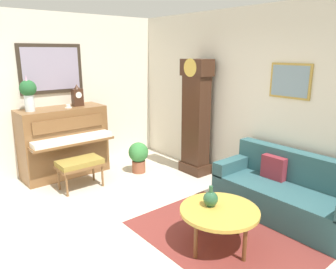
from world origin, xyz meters
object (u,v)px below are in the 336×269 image
mantel_clock (77,96)px  green_jug (211,199)px  couch (288,194)px  piano_bench (80,164)px  coffee_table (219,212)px  grandfather_clock (196,121)px  flower_vase (28,92)px  piano (64,141)px  potted_plant (138,155)px  teacup (68,106)px

mantel_clock → green_jug: bearing=2.4°
couch → piano_bench: bearing=-146.2°
coffee_table → couch: bearing=84.5°
grandfather_clock → flower_vase: 2.79m
mantel_clock → flower_vase: size_ratio=0.66×
piano → mantel_clock: mantel_clock is taller
piano → flower_vase: size_ratio=2.48×
piano → mantel_clock: size_ratio=3.79×
piano → grandfather_clock: (1.40, 1.85, 0.35)m
flower_vase → green_jug: flower_vase is taller
potted_plant → coffee_table: bearing=-13.8°
piano → piano_bench: piano is taller
coffee_table → flower_vase: bearing=-163.3°
grandfather_clock → green_jug: grandfather_clock is taller
coffee_table → piano_bench: bearing=-168.4°
flower_vase → coffee_table: bearing=16.7°
piano_bench → flower_vase: 1.41m
flower_vase → teacup: 0.67m
couch → flower_vase: 4.17m
piano → teacup: bearing=48.7°
teacup → coffee_table: bearing=6.5°
grandfather_clock → mantel_clock: grandfather_clock is taller
couch → potted_plant: size_ratio=3.39×
teacup → couch: bearing=26.1°
grandfather_clock → mantel_clock: bearing=-132.1°
mantel_clock → couch: bearing=22.5°
potted_plant → green_jug: bearing=-15.0°
coffee_table → mantel_clock: 3.35m
teacup → potted_plant: bearing=55.6°
piano → teacup: 0.63m
piano_bench → couch: size_ratio=0.37×
teacup → potted_plant: (0.66, 0.97, -0.91)m
piano_bench → potted_plant: 1.12m
coffee_table → flower_vase: size_ratio=1.52×
piano → couch: 3.75m
teacup → piano_bench: bearing=-12.9°
piano_bench → grandfather_clock: bearing=70.8°
grandfather_clock → green_jug: bearing=-39.8°
piano → flower_vase: bearing=-89.8°
piano → coffee_table: (3.21, 0.45, -0.19)m
potted_plant → teacup: bearing=-124.4°
piano_bench → piano: bearing=175.7°
grandfather_clock → potted_plant: bearing=-129.6°
piano → coffee_table: 3.25m
piano → flower_vase: 1.04m
mantel_clock → potted_plant: bearing=45.5°
piano_bench → mantel_clock: bearing=153.8°
grandfather_clock → green_jug: 2.25m
piano → grandfather_clock: 2.34m
couch → piano: bearing=-153.2°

